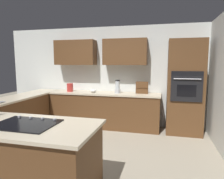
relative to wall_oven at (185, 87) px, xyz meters
name	(u,v)px	position (x,y,z in m)	size (l,w,h in m)	color
ground_plane	(83,156)	(1.85, 1.72, -1.09)	(14.00, 14.00, 0.00)	#9E937F
wall_back	(109,71)	(1.92, -0.33, 0.36)	(6.00, 0.44, 2.60)	silver
lower_cabinets_back	(104,111)	(1.95, 0.00, -0.66)	(2.80, 0.60, 0.86)	brown
countertop_back	(104,93)	(1.95, 0.00, -0.21)	(2.84, 0.64, 0.04)	beige
lower_cabinets_side	(16,118)	(3.67, 1.17, -0.66)	(0.60, 2.90, 0.86)	brown
countertop_side	(15,98)	(3.67, 1.17, -0.21)	(0.64, 2.94, 0.04)	beige
island_base	(28,160)	(2.13, 2.84, -0.66)	(1.73, 0.86, 0.86)	brown
island_top	(26,126)	(2.13, 2.84, -0.21)	(1.81, 0.94, 0.04)	beige
wall_oven	(185,87)	(0.00, 0.00, 0.00)	(0.80, 0.66, 2.18)	brown
cooktop	(26,124)	(2.13, 2.84, -0.18)	(0.76, 0.56, 0.03)	black
blender	(118,88)	(1.60, 0.01, -0.05)	(0.15, 0.15, 0.33)	silver
mixing_bowl	(93,91)	(2.25, 0.01, -0.15)	(0.16, 0.16, 0.09)	white
spice_rack	(142,88)	(1.00, -0.08, -0.04)	(0.30, 0.11, 0.30)	brown
kettle	(70,87)	(2.90, 0.01, -0.08)	(0.16, 0.16, 0.22)	red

